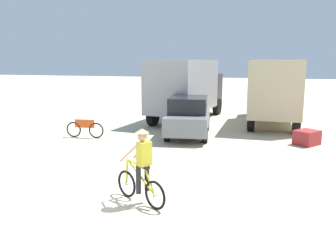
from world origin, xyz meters
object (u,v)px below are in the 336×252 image
(sedan_parked, at_px, (189,116))
(cyclist_orange_shirt, at_px, (141,169))
(box_truck_grey_hauler, at_px, (187,87))
(box_truck_tan_camper, at_px, (275,89))
(supply_crate, at_px, (307,138))
(bicycle_spare, at_px, (85,129))

(sedan_parked, relative_size, cyclist_orange_shirt, 2.41)
(box_truck_grey_hauler, distance_m, box_truck_tan_camper, 4.68)
(box_truck_tan_camper, bearing_deg, box_truck_grey_hauler, -179.19)
(sedan_parked, bearing_deg, box_truck_grey_hauler, 103.78)
(box_truck_grey_hauler, height_order, supply_crate, box_truck_grey_hauler)
(cyclist_orange_shirt, bearing_deg, sedan_parked, 94.25)
(box_truck_grey_hauler, distance_m, sedan_parked, 4.28)
(sedan_parked, xyz_separation_m, supply_crate, (4.94, -0.41, -0.59))
(box_truck_tan_camper, bearing_deg, sedan_parked, -131.91)
(box_truck_tan_camper, relative_size, supply_crate, 7.48)
(box_truck_grey_hauler, bearing_deg, box_truck_tan_camper, 0.81)
(supply_crate, bearing_deg, sedan_parked, 175.30)
(box_truck_grey_hauler, relative_size, box_truck_tan_camper, 1.03)
(cyclist_orange_shirt, relative_size, supply_crate, 2.01)
(cyclist_orange_shirt, bearing_deg, box_truck_tan_camper, 75.33)
(sedan_parked, bearing_deg, box_truck_tan_camper, 48.09)
(bicycle_spare, bearing_deg, sedan_parked, 20.52)
(box_truck_grey_hauler, height_order, sedan_parked, box_truck_grey_hauler)
(bicycle_spare, bearing_deg, cyclist_orange_shirt, -51.79)
(cyclist_orange_shirt, distance_m, supply_crate, 8.58)
(bicycle_spare, relative_size, supply_crate, 1.91)
(sedan_parked, relative_size, bicycle_spare, 2.54)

